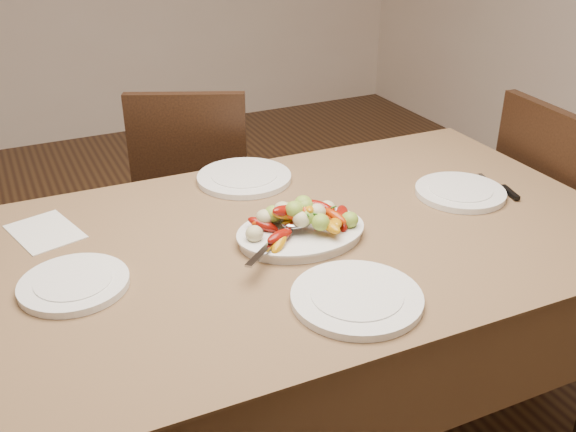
{
  "coord_description": "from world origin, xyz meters",
  "views": [
    {
      "loc": [
        -0.49,
        -1.48,
        1.59
      ],
      "look_at": [
        0.16,
        -0.15,
        0.82
      ],
      "focal_mm": 40.0,
      "sensor_mm": 36.0,
      "label": 1
    }
  ],
  "objects_px": {
    "dining_table": "(288,350)",
    "plate_far": "(244,178)",
    "serving_platter": "(301,235)",
    "plate_near": "(357,298)",
    "plate_left": "(74,284)",
    "chair_right": "(569,227)",
    "plate_right": "(460,192)",
    "chair_far": "(198,194)"
  },
  "relations": [
    {
      "from": "plate_near",
      "to": "chair_far",
      "type": "bearing_deg",
      "value": 88.44
    },
    {
      "from": "chair_far",
      "to": "serving_platter",
      "type": "height_order",
      "value": "chair_far"
    },
    {
      "from": "plate_near",
      "to": "dining_table",
      "type": "bearing_deg",
      "value": 91.58
    },
    {
      "from": "chair_far",
      "to": "plate_left",
      "type": "height_order",
      "value": "chair_far"
    },
    {
      "from": "plate_right",
      "to": "serving_platter",
      "type": "bearing_deg",
      "value": -176.72
    },
    {
      "from": "chair_far",
      "to": "chair_right",
      "type": "xyz_separation_m",
      "value": [
        1.13,
        -0.86,
        0.0
      ]
    },
    {
      "from": "dining_table",
      "to": "chair_right",
      "type": "relative_size",
      "value": 1.94
    },
    {
      "from": "dining_table",
      "to": "chair_right",
      "type": "height_order",
      "value": "chair_right"
    },
    {
      "from": "plate_left",
      "to": "plate_far",
      "type": "distance_m",
      "value": 0.7
    },
    {
      "from": "plate_right",
      "to": "plate_far",
      "type": "distance_m",
      "value": 0.66
    },
    {
      "from": "plate_right",
      "to": "plate_far",
      "type": "height_order",
      "value": "same"
    },
    {
      "from": "plate_near",
      "to": "chair_right",
      "type": "bearing_deg",
      "value": 19.3
    },
    {
      "from": "serving_platter",
      "to": "plate_near",
      "type": "xyz_separation_m",
      "value": [
        -0.02,
        -0.31,
        -0.0
      ]
    },
    {
      "from": "dining_table",
      "to": "plate_near",
      "type": "xyz_separation_m",
      "value": [
        0.01,
        -0.33,
        0.39
      ]
    },
    {
      "from": "serving_platter",
      "to": "plate_left",
      "type": "relative_size",
      "value": 1.33
    },
    {
      "from": "plate_right",
      "to": "dining_table",
      "type": "bearing_deg",
      "value": -179.25
    },
    {
      "from": "chair_right",
      "to": "plate_right",
      "type": "relative_size",
      "value": 3.56
    },
    {
      "from": "dining_table",
      "to": "chair_right",
      "type": "bearing_deg",
      "value": 3.68
    },
    {
      "from": "plate_far",
      "to": "plate_right",
      "type": "bearing_deg",
      "value": -34.96
    },
    {
      "from": "serving_platter",
      "to": "plate_near",
      "type": "bearing_deg",
      "value": -93.15
    },
    {
      "from": "chair_far",
      "to": "dining_table",
      "type": "bearing_deg",
      "value": 111.28
    },
    {
      "from": "chair_far",
      "to": "plate_right",
      "type": "relative_size",
      "value": 3.56
    },
    {
      "from": "chair_right",
      "to": "plate_left",
      "type": "height_order",
      "value": "chair_right"
    },
    {
      "from": "chair_right",
      "to": "plate_left",
      "type": "distance_m",
      "value": 1.75
    },
    {
      "from": "serving_platter",
      "to": "plate_left",
      "type": "height_order",
      "value": "serving_platter"
    },
    {
      "from": "plate_near",
      "to": "plate_far",
      "type": "bearing_deg",
      "value": 88.05
    },
    {
      "from": "dining_table",
      "to": "plate_far",
      "type": "distance_m",
      "value": 0.55
    },
    {
      "from": "serving_platter",
      "to": "plate_left",
      "type": "xyz_separation_m",
      "value": [
        -0.58,
        0.02,
        -0.0
      ]
    },
    {
      "from": "plate_right",
      "to": "plate_near",
      "type": "distance_m",
      "value": 0.66
    },
    {
      "from": "plate_left",
      "to": "plate_right",
      "type": "bearing_deg",
      "value": 0.47
    },
    {
      "from": "serving_platter",
      "to": "plate_left",
      "type": "distance_m",
      "value": 0.58
    },
    {
      "from": "chair_far",
      "to": "plate_left",
      "type": "relative_size",
      "value": 3.78
    },
    {
      "from": "chair_far",
      "to": "chair_right",
      "type": "relative_size",
      "value": 1.0
    },
    {
      "from": "dining_table",
      "to": "plate_near",
      "type": "distance_m",
      "value": 0.51
    },
    {
      "from": "plate_left",
      "to": "dining_table",
      "type": "bearing_deg",
      "value": 0.19
    },
    {
      "from": "chair_right",
      "to": "plate_far",
      "type": "bearing_deg",
      "value": 80.09
    },
    {
      "from": "serving_platter",
      "to": "plate_right",
      "type": "bearing_deg",
      "value": 3.28
    },
    {
      "from": "chair_far",
      "to": "plate_far",
      "type": "relative_size",
      "value": 3.22
    },
    {
      "from": "chair_right",
      "to": "serving_platter",
      "type": "height_order",
      "value": "chair_right"
    },
    {
      "from": "chair_far",
      "to": "plate_near",
      "type": "relative_size",
      "value": 3.21
    },
    {
      "from": "dining_table",
      "to": "plate_right",
      "type": "bearing_deg",
      "value": 0.75
    },
    {
      "from": "serving_platter",
      "to": "plate_near",
      "type": "relative_size",
      "value": 1.13
    }
  ]
}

